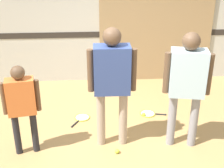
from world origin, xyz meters
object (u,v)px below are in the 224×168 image
at_px(tennis_ball_near_instructor, 117,151).
at_px(tennis_ball_by_spare_racket, 144,114).
at_px(person_student_right, 187,79).
at_px(person_instructor, 112,76).
at_px(racket_spare_on_floor, 149,113).
at_px(person_student_left, 21,101).
at_px(racket_second_spare, 82,118).

distance_m(tennis_ball_near_instructor, tennis_ball_by_spare_racket, 1.16).
xyz_separation_m(person_student_right, tennis_ball_by_spare_racket, (-0.42, 0.85, -1.03)).
height_order(tennis_ball_near_instructor, tennis_ball_by_spare_racket, same).
relative_size(person_instructor, tennis_ball_by_spare_racket, 26.97).
bearing_deg(racket_spare_on_floor, person_student_right, -58.57).
bearing_deg(person_student_right, person_student_left, 10.72).
bearing_deg(racket_spare_on_floor, tennis_ball_near_instructor, -108.71).
distance_m(racket_spare_on_floor, tennis_ball_by_spare_racket, 0.12).
xyz_separation_m(racket_spare_on_floor, racket_second_spare, (-1.18, -0.07, 0.00)).
relative_size(person_student_left, racket_second_spare, 2.71).
relative_size(racket_second_spare, tennis_ball_near_instructor, 7.44).
height_order(racket_spare_on_floor, tennis_ball_by_spare_racket, tennis_ball_by_spare_racket).
xyz_separation_m(person_student_left, racket_spare_on_floor, (1.94, 0.95, -0.81)).
bearing_deg(person_student_right, person_instructor, 4.38).
bearing_deg(person_student_left, tennis_ball_by_spare_racket, 16.01).
bearing_deg(tennis_ball_by_spare_racket, racket_second_spare, -179.77).
distance_m(person_instructor, tennis_ball_by_spare_racket, 1.44).
bearing_deg(tennis_ball_by_spare_racket, racket_spare_on_floor, 34.36).
distance_m(person_student_right, racket_spare_on_floor, 1.43).
bearing_deg(tennis_ball_by_spare_racket, person_instructor, -128.83).
relative_size(person_instructor, tennis_ball_near_instructor, 26.97).
bearing_deg(person_instructor, racket_second_spare, 123.53).
xyz_separation_m(racket_second_spare, tennis_ball_by_spare_racket, (1.08, 0.00, 0.02)).
distance_m(person_student_right, tennis_ball_by_spare_racket, 1.40).
distance_m(person_student_left, racket_second_spare, 1.42).
distance_m(person_student_left, racket_spare_on_floor, 2.31).
distance_m(person_student_right, tennis_ball_near_instructor, 1.43).
relative_size(person_instructor, person_student_left, 1.34).
bearing_deg(racket_spare_on_floor, person_student_left, -141.72).
distance_m(racket_second_spare, tennis_ball_by_spare_racket, 1.08).
bearing_deg(tennis_ball_near_instructor, tennis_ball_by_spare_racket, 61.72).
height_order(person_instructor, racket_spare_on_floor, person_instructor).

